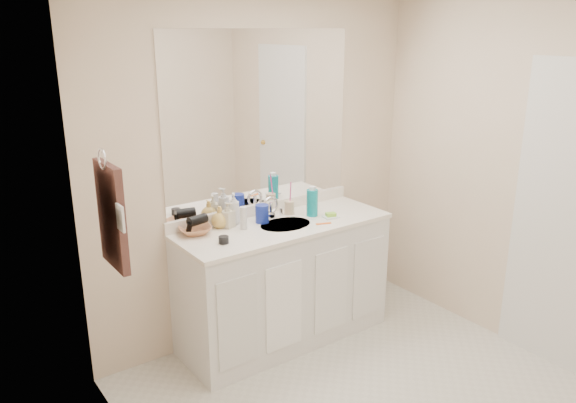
# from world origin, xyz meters

# --- Properties ---
(wall_back) EXTENTS (2.60, 0.02, 2.40)m
(wall_back) POSITION_xyz_m (0.00, 1.30, 1.20)
(wall_back) COLOR beige
(wall_back) RESTS_ON floor
(wall_left) EXTENTS (0.02, 2.60, 2.40)m
(wall_left) POSITION_xyz_m (-1.30, 0.00, 1.20)
(wall_left) COLOR beige
(wall_left) RESTS_ON floor
(wall_right) EXTENTS (0.02, 2.60, 2.40)m
(wall_right) POSITION_xyz_m (1.30, 0.00, 1.20)
(wall_right) COLOR beige
(wall_right) RESTS_ON floor
(vanity_cabinet) EXTENTS (1.50, 0.55, 0.85)m
(vanity_cabinet) POSITION_xyz_m (0.00, 1.02, 0.42)
(vanity_cabinet) COLOR white
(vanity_cabinet) RESTS_ON floor
(countertop) EXTENTS (1.52, 0.57, 0.03)m
(countertop) POSITION_xyz_m (0.00, 1.02, 0.86)
(countertop) COLOR white
(countertop) RESTS_ON vanity_cabinet
(backsplash) EXTENTS (1.52, 0.03, 0.08)m
(backsplash) POSITION_xyz_m (0.00, 1.29, 0.92)
(backsplash) COLOR white
(backsplash) RESTS_ON countertop
(sink_basin) EXTENTS (0.37, 0.37, 0.02)m
(sink_basin) POSITION_xyz_m (0.00, 1.00, 0.87)
(sink_basin) COLOR beige
(sink_basin) RESTS_ON countertop
(faucet) EXTENTS (0.02, 0.02, 0.11)m
(faucet) POSITION_xyz_m (0.00, 1.18, 0.94)
(faucet) COLOR silver
(faucet) RESTS_ON countertop
(mirror) EXTENTS (1.48, 0.01, 1.20)m
(mirror) POSITION_xyz_m (0.00, 1.29, 1.56)
(mirror) COLOR white
(mirror) RESTS_ON wall_back
(blue_mug) EXTENTS (0.10, 0.10, 0.13)m
(blue_mug) POSITION_xyz_m (-0.11, 1.13, 0.94)
(blue_mug) COLOR #162899
(blue_mug) RESTS_ON countertop
(tan_cup) EXTENTS (0.09, 0.09, 0.10)m
(tan_cup) POSITION_xyz_m (0.15, 1.17, 0.93)
(tan_cup) COLOR beige
(tan_cup) RESTS_ON countertop
(toothbrush) EXTENTS (0.02, 0.04, 0.18)m
(toothbrush) POSITION_xyz_m (0.16, 1.17, 1.03)
(toothbrush) COLOR #ED3E9E
(toothbrush) RESTS_ON tan_cup
(mouthwash_bottle) EXTENTS (0.10, 0.10, 0.19)m
(mouthwash_bottle) POSITION_xyz_m (0.26, 1.04, 0.98)
(mouthwash_bottle) COLOR #0C8996
(mouthwash_bottle) RESTS_ON countertop
(soap_dish) EXTENTS (0.11, 0.10, 0.01)m
(soap_dish) POSITION_xyz_m (0.34, 0.93, 0.89)
(soap_dish) COLOR white
(soap_dish) RESTS_ON countertop
(green_soap) EXTENTS (0.08, 0.07, 0.02)m
(green_soap) POSITION_xyz_m (0.34, 0.93, 0.90)
(green_soap) COLOR #94E137
(green_soap) RESTS_ON soap_dish
(orange_comb) EXTENTS (0.11, 0.06, 0.00)m
(orange_comb) POSITION_xyz_m (0.22, 0.86, 0.88)
(orange_comb) COLOR orange
(orange_comb) RESTS_ON countertop
(dark_jar) EXTENTS (0.07, 0.07, 0.05)m
(dark_jar) POSITION_xyz_m (-0.52, 0.94, 0.90)
(dark_jar) COLOR black
(dark_jar) RESTS_ON countertop
(extra_white_bottle) EXTENTS (0.05, 0.05, 0.15)m
(extra_white_bottle) POSITION_xyz_m (-0.28, 1.09, 0.96)
(extra_white_bottle) COLOR silver
(extra_white_bottle) RESTS_ON countertop
(soap_bottle_white) EXTENTS (0.11, 0.11, 0.22)m
(soap_bottle_white) POSITION_xyz_m (-0.28, 1.22, 0.99)
(soap_bottle_white) COLOR silver
(soap_bottle_white) RESTS_ON countertop
(soap_bottle_cream) EXTENTS (0.10, 0.10, 0.17)m
(soap_bottle_cream) POSITION_xyz_m (-0.35, 1.19, 0.97)
(soap_bottle_cream) COLOR beige
(soap_bottle_cream) RESTS_ON countertop
(soap_bottle_yellow) EXTENTS (0.12, 0.12, 0.15)m
(soap_bottle_yellow) POSITION_xyz_m (-0.39, 1.21, 0.95)
(soap_bottle_yellow) COLOR #D7B053
(soap_bottle_yellow) RESTS_ON countertop
(wicker_basket) EXTENTS (0.26, 0.26, 0.05)m
(wicker_basket) POSITION_xyz_m (-0.58, 1.20, 0.91)
(wicker_basket) COLOR #B37048
(wicker_basket) RESTS_ON countertop
(hair_dryer) EXTENTS (0.14, 0.09, 0.07)m
(hair_dryer) POSITION_xyz_m (-0.56, 1.20, 0.97)
(hair_dryer) COLOR black
(hair_dryer) RESTS_ON wicker_basket
(towel_ring) EXTENTS (0.01, 0.11, 0.11)m
(towel_ring) POSITION_xyz_m (-1.27, 0.77, 1.55)
(towel_ring) COLOR silver
(towel_ring) RESTS_ON wall_left
(hand_towel) EXTENTS (0.04, 0.32, 0.55)m
(hand_towel) POSITION_xyz_m (-1.25, 0.77, 1.25)
(hand_towel) COLOR #311D1A
(hand_towel) RESTS_ON towel_ring
(switch_plate) EXTENTS (0.01, 0.08, 0.13)m
(switch_plate) POSITION_xyz_m (-1.27, 0.57, 1.30)
(switch_plate) COLOR silver
(switch_plate) RESTS_ON wall_left
(door) EXTENTS (0.02, 0.82, 2.00)m
(door) POSITION_xyz_m (1.29, -0.30, 1.00)
(door) COLOR white
(door) RESTS_ON floor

